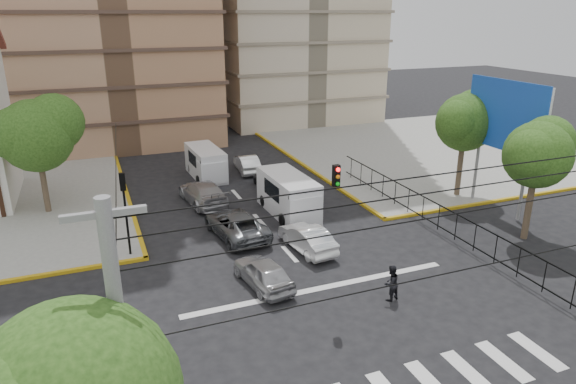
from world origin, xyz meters
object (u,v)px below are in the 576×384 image
car_white_front_right (307,238)px  van_left_lane (207,164)px  van_right_lane (290,197)px  car_silver_front_left (263,272)px  pedestrian_crosswalk (391,283)px  traffic_light_nw (125,200)px

car_white_front_right → van_left_lane: bearing=-88.2°
van_left_lane → van_right_lane: bearing=-74.5°
car_silver_front_left → car_white_front_right: bearing=-149.7°
van_left_lane → car_silver_front_left: (-1.33, -16.99, -0.44)m
car_white_front_right → pedestrian_crosswalk: 6.11m
traffic_light_nw → pedestrian_crosswalk: 13.58m
van_right_lane → car_white_front_right: (-1.00, -4.97, -0.52)m
traffic_light_nw → car_silver_front_left: 8.03m
van_right_lane → car_white_front_right: 5.09m
van_right_lane → van_left_lane: size_ratio=1.08×
van_right_lane → pedestrian_crosswalk: bearing=-89.9°
van_right_lane → car_white_front_right: van_right_lane is taller
van_right_lane → van_left_lane: bearing=106.3°
traffic_light_nw → pedestrian_crosswalk: bearing=-40.1°
van_left_lane → traffic_light_nw: bearing=-123.0°
car_white_front_right → pedestrian_crosswalk: size_ratio=2.51×
pedestrian_crosswalk → van_left_lane: bearing=-95.7°
van_right_lane → van_left_lane: 9.82m
van_right_lane → car_silver_front_left: (-4.40, -7.67, -0.53)m
car_silver_front_left → pedestrian_crosswalk: bearing=137.7°
van_left_lane → pedestrian_crosswalk: size_ratio=3.13×
van_left_lane → car_white_front_right: bearing=-84.5°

